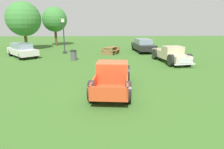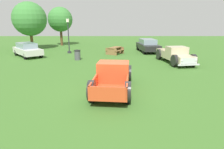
{
  "view_description": "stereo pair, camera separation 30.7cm",
  "coord_description": "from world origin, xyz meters",
  "px_view_note": "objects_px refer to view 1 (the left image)",
  "views": [
    {
      "loc": [
        -0.25,
        -9.92,
        3.63
      ],
      "look_at": [
        0.1,
        0.12,
        0.9
      ],
      "focal_mm": 31.71,
      "sensor_mm": 36.0,
      "label": 1
    },
    {
      "loc": [
        0.05,
        -9.93,
        3.63
      ],
      "look_at": [
        0.1,
        0.12,
        0.9
      ],
      "focal_mm": 31.71,
      "sensor_mm": 36.0,
      "label": 2
    }
  ],
  "objects_px": {
    "sedan_distant_a": "(143,45)",
    "picnic_table": "(111,50)",
    "trash_can": "(74,55)",
    "oak_tree_east": "(24,19)",
    "pickup_truck_foreground": "(112,76)",
    "pickup_truck_behind_left": "(173,55)",
    "oak_tree_west": "(55,19)",
    "lamp_post_near": "(64,35)",
    "sedan_distant_b": "(22,50)"
  },
  "relations": [
    {
      "from": "pickup_truck_behind_left",
      "to": "oak_tree_west",
      "type": "height_order",
      "value": "oak_tree_west"
    },
    {
      "from": "sedan_distant_b",
      "to": "oak_tree_east",
      "type": "xyz_separation_m",
      "value": [
        -1.58,
        5.32,
        3.11
      ]
    },
    {
      "from": "sedan_distant_a",
      "to": "lamp_post_near",
      "type": "height_order",
      "value": "lamp_post_near"
    },
    {
      "from": "picnic_table",
      "to": "oak_tree_west",
      "type": "height_order",
      "value": "oak_tree_west"
    },
    {
      "from": "pickup_truck_foreground",
      "to": "picnic_table",
      "type": "distance_m",
      "value": 11.87
    },
    {
      "from": "pickup_truck_foreground",
      "to": "oak_tree_east",
      "type": "relative_size",
      "value": 0.85
    },
    {
      "from": "trash_can",
      "to": "oak_tree_west",
      "type": "distance_m",
      "value": 12.91
    },
    {
      "from": "sedan_distant_b",
      "to": "lamp_post_near",
      "type": "distance_m",
      "value": 4.69
    },
    {
      "from": "pickup_truck_behind_left",
      "to": "oak_tree_east",
      "type": "xyz_separation_m",
      "value": [
        -16.09,
        8.87,
        3.15
      ]
    },
    {
      "from": "picnic_table",
      "to": "oak_tree_west",
      "type": "relative_size",
      "value": 0.41
    },
    {
      "from": "sedan_distant_b",
      "to": "picnic_table",
      "type": "distance_m",
      "value": 9.34
    },
    {
      "from": "trash_can",
      "to": "oak_tree_west",
      "type": "relative_size",
      "value": 0.17
    },
    {
      "from": "pickup_truck_foreground",
      "to": "pickup_truck_behind_left",
      "type": "height_order",
      "value": "pickup_truck_foreground"
    },
    {
      "from": "sedan_distant_a",
      "to": "oak_tree_west",
      "type": "relative_size",
      "value": 0.85
    },
    {
      "from": "sedan_distant_a",
      "to": "sedan_distant_b",
      "type": "distance_m",
      "value": 13.56
    },
    {
      "from": "lamp_post_near",
      "to": "pickup_truck_behind_left",
      "type": "bearing_deg",
      "value": -28.59
    },
    {
      "from": "trash_can",
      "to": "oak_tree_east",
      "type": "relative_size",
      "value": 0.16
    },
    {
      "from": "lamp_post_near",
      "to": "trash_can",
      "type": "height_order",
      "value": "lamp_post_near"
    },
    {
      "from": "lamp_post_near",
      "to": "oak_tree_west",
      "type": "bearing_deg",
      "value": 109.84
    },
    {
      "from": "pickup_truck_behind_left",
      "to": "lamp_post_near",
      "type": "bearing_deg",
      "value": 151.41
    },
    {
      "from": "sedan_distant_b",
      "to": "picnic_table",
      "type": "height_order",
      "value": "sedan_distant_b"
    },
    {
      "from": "pickup_truck_behind_left",
      "to": "sedan_distant_a",
      "type": "height_order",
      "value": "sedan_distant_a"
    },
    {
      "from": "lamp_post_near",
      "to": "trash_can",
      "type": "relative_size",
      "value": 4.14
    },
    {
      "from": "trash_can",
      "to": "oak_tree_east",
      "type": "bearing_deg",
      "value": 134.74
    },
    {
      "from": "pickup_truck_foreground",
      "to": "pickup_truck_behind_left",
      "type": "bearing_deg",
      "value": 50.17
    },
    {
      "from": "pickup_truck_behind_left",
      "to": "sedan_distant_b",
      "type": "distance_m",
      "value": 14.94
    },
    {
      "from": "oak_tree_west",
      "to": "pickup_truck_foreground",
      "type": "bearing_deg",
      "value": -68.79
    },
    {
      "from": "trash_can",
      "to": "pickup_truck_foreground",
      "type": "bearing_deg",
      "value": -67.88
    },
    {
      "from": "trash_can",
      "to": "oak_tree_west",
      "type": "bearing_deg",
      "value": 110.55
    },
    {
      "from": "pickup_truck_foreground",
      "to": "picnic_table",
      "type": "xyz_separation_m",
      "value": [
        0.25,
        11.86,
        -0.23
      ]
    },
    {
      "from": "picnic_table",
      "to": "pickup_truck_foreground",
      "type": "bearing_deg",
      "value": -91.18
    },
    {
      "from": "trash_can",
      "to": "oak_tree_west",
      "type": "height_order",
      "value": "oak_tree_west"
    },
    {
      "from": "pickup_truck_behind_left",
      "to": "oak_tree_east",
      "type": "height_order",
      "value": "oak_tree_east"
    },
    {
      "from": "pickup_truck_foreground",
      "to": "lamp_post_near",
      "type": "relative_size",
      "value": 1.3
    },
    {
      "from": "sedan_distant_a",
      "to": "picnic_table",
      "type": "distance_m",
      "value": 4.29
    },
    {
      "from": "oak_tree_east",
      "to": "oak_tree_west",
      "type": "distance_m",
      "value": 5.26
    },
    {
      "from": "picnic_table",
      "to": "oak_tree_east",
      "type": "bearing_deg",
      "value": 161.14
    },
    {
      "from": "pickup_truck_foreground",
      "to": "trash_can",
      "type": "xyz_separation_m",
      "value": [
        -3.39,
        8.35,
        -0.24
      ]
    },
    {
      "from": "lamp_post_near",
      "to": "oak_tree_west",
      "type": "xyz_separation_m",
      "value": [
        -2.73,
        7.57,
        1.77
      ]
    },
    {
      "from": "picnic_table",
      "to": "trash_can",
      "type": "height_order",
      "value": "trash_can"
    },
    {
      "from": "pickup_truck_foreground",
      "to": "sedan_distant_a",
      "type": "bearing_deg",
      "value": 72.55
    },
    {
      "from": "pickup_truck_behind_left",
      "to": "oak_tree_west",
      "type": "distance_m",
      "value": 19.13
    },
    {
      "from": "oak_tree_west",
      "to": "sedan_distant_b",
      "type": "bearing_deg",
      "value": -96.84
    },
    {
      "from": "sedan_distant_a",
      "to": "picnic_table",
      "type": "relative_size",
      "value": 2.07
    },
    {
      "from": "sedan_distant_a",
      "to": "lamp_post_near",
      "type": "xyz_separation_m",
      "value": [
        -9.26,
        -0.98,
        1.25
      ]
    },
    {
      "from": "sedan_distant_a",
      "to": "oak_tree_west",
      "type": "height_order",
      "value": "oak_tree_west"
    },
    {
      "from": "oak_tree_east",
      "to": "pickup_truck_foreground",
      "type": "bearing_deg",
      "value": -55.9
    },
    {
      "from": "pickup_truck_foreground",
      "to": "picnic_table",
      "type": "height_order",
      "value": "pickup_truck_foreground"
    },
    {
      "from": "trash_can",
      "to": "sedan_distant_a",
      "type": "bearing_deg",
      "value": 33.76
    },
    {
      "from": "pickup_truck_foreground",
      "to": "oak_tree_west",
      "type": "relative_size",
      "value": 0.9
    }
  ]
}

